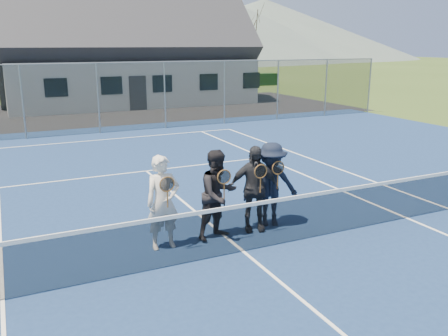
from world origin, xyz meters
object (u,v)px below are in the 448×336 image
(player_d, at_px, (271,185))
(tennis_net, at_px, (243,226))
(player_a, at_px, (163,202))
(player_b, at_px, (218,194))
(clubhouse, at_px, (127,41))
(player_c, at_px, (254,188))

(player_d, bearing_deg, tennis_net, -139.91)
(player_a, bearing_deg, player_b, 0.18)
(player_a, xyz_separation_m, player_d, (2.42, 0.15, -0.00))
(clubhouse, height_order, player_c, clubhouse)
(tennis_net, relative_size, clubhouse, 0.75)
(clubhouse, distance_m, player_d, 23.40)
(clubhouse, height_order, player_a, clubhouse)
(player_b, xyz_separation_m, player_d, (1.29, 0.15, -0.00))
(player_c, bearing_deg, tennis_net, -128.27)
(clubhouse, bearing_deg, player_a, -102.81)
(tennis_net, bearing_deg, player_b, 99.09)
(tennis_net, xyz_separation_m, player_b, (-0.13, 0.83, 0.38))
(clubhouse, relative_size, player_d, 8.67)
(player_b, distance_m, player_d, 1.29)
(clubhouse, relative_size, player_a, 8.67)
(clubhouse, xyz_separation_m, player_a, (-5.27, -23.18, -3.07))
(tennis_net, distance_m, player_b, 0.92)
(tennis_net, xyz_separation_m, player_c, (0.69, 0.88, 0.38))
(clubhouse, height_order, player_d, clubhouse)
(clubhouse, bearing_deg, player_b, -100.11)
(player_a, bearing_deg, tennis_net, -32.95)
(clubhouse, distance_m, player_c, 23.56)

